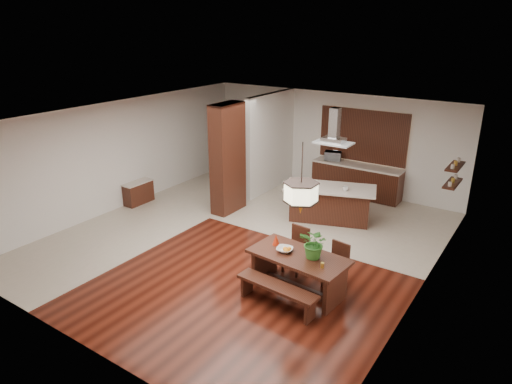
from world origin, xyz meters
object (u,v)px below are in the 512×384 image
Objects in this scene: hallway_console at (138,193)px; dining_bench at (277,296)px; foliage_plant at (315,243)px; dining_table at (298,265)px; island_cup at (345,189)px; dining_chair_left at (295,251)px; microwave at (333,156)px; range_hood at (335,126)px; fruit_bowl at (285,250)px; dining_chair_right at (335,266)px; kitchen_island at (330,203)px; pendant_lantern at (302,179)px.

hallway_console reaches higher than dining_bench.
foliage_plant is (6.19, -1.38, 0.74)m from hallway_console.
dining_table is 3.31m from island_cup.
microwave reaches higher than dining_chair_left.
range_hood is at bearing 20.97° from hallway_console.
fruit_bowl is at bearing -14.63° from hallway_console.
dining_chair_right is at bearing 0.24° from dining_chair_left.
foliage_plant is 3.55m from kitchen_island.
dining_table is at bearing 4.74° from fruit_bowl.
dining_table is at bearing -81.09° from island_cup.
hallway_console is 6.40× the size of island_cup.
kitchen_island is at bearing -84.42° from microwave.
dining_chair_left reaches higher than dining_chair_right.
dining_table is at bearing -168.51° from foliage_plant.
microwave is (-1.87, 5.45, 0.52)m from dining_table.
dining_table is at bearing -125.23° from dining_chair_right.
dining_chair_left reaches higher than dining_table.
island_cup reaches higher than fruit_bowl.
hallway_console is 1.84× the size of microwave.
microwave is at bearing 106.16° from fruit_bowl.
dining_chair_right is 1.51× the size of foliage_plant.
hallway_console is 0.36× the size of kitchen_island.
kitchen_island is 2.39m from microwave.
dining_chair_left is at bearing 124.32° from pendant_lantern.
dining_chair_right reaches higher than fruit_bowl.
pendant_lantern reaches higher than dining_table.
dining_chair_right is 6.44× the size of island_cup.
dining_table is 3.97× the size of microwave.
microwave is (-2.38, 4.93, 0.64)m from dining_chair_right.
fruit_bowl is 3.44m from kitchen_island.
hallway_console is 2.90× the size of fruit_bowl.
dining_bench is 1.20× the size of pendant_lantern.
dining_bench is 2.13m from pendant_lantern.
island_cup is at bearing 97.39° from dining_chair_left.
pendant_lantern is 4.32× the size of fruit_bowl.
microwave is (-1.59, 5.47, 0.28)m from fruit_bowl.
dining_table is 2.15× the size of dining_chair_right.
dining_table is 1.45× the size of pendant_lantern.
dining_chair_left is at bearing -98.22° from kitchen_island.
pendant_lantern reaches higher than island_cup.
kitchen_island is (-0.53, 2.74, 0.00)m from dining_chair_left.
kitchen_island is at bearing -90.00° from range_hood.
fruit_bowl is at bearing -92.21° from microwave.
foliage_plant is 5.81m from microwave.
kitchen_island reaches higher than fruit_bowl.
dining_chair_left is 1.06× the size of range_hood.
dining_chair_right is (0.56, 1.18, 0.22)m from dining_bench.
hallway_console is at bearing -178.23° from kitchen_island.
foliage_plant is 1.93× the size of fruit_bowl.
island_cup is (5.39, 1.80, 0.67)m from hallway_console.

